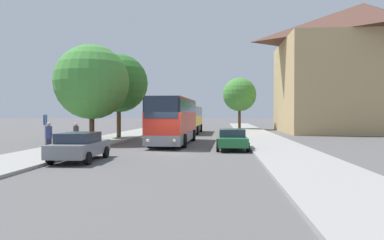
{
  "coord_description": "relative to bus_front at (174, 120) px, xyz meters",
  "views": [
    {
      "loc": [
        3.09,
        -23.09,
        2.45
      ],
      "look_at": [
        0.13,
        15.09,
        1.72
      ],
      "focal_mm": 35.0,
      "sensor_mm": 36.0,
      "label": 1
    }
  ],
  "objects": [
    {
      "name": "ground_plane",
      "position": [
        0.61,
        -6.12,
        -1.9
      ],
      "size": [
        300.0,
        300.0,
        0.0
      ],
      "primitive_type": "plane",
      "color": "#565454",
      "rests_on": "ground"
    },
    {
      "name": "sidewalk_left",
      "position": [
        -6.39,
        -6.12,
        -1.82
      ],
      "size": [
        4.0,
        120.0,
        0.15
      ],
      "primitive_type": "cube",
      "color": "gray",
      "rests_on": "ground_plane"
    },
    {
      "name": "sidewalk_right",
      "position": [
        7.61,
        -6.12,
        -1.82
      ],
      "size": [
        4.0,
        120.0,
        0.15
      ],
      "primitive_type": "cube",
      "color": "gray",
      "rests_on": "ground_plane"
    },
    {
      "name": "building_right_background",
      "position": [
        21.49,
        19.41,
        6.23
      ],
      "size": [
        19.96,
        15.7,
        16.25
      ],
      "color": "tan",
      "rests_on": "ground_plane"
    },
    {
      "name": "bus_front",
      "position": [
        0.0,
        0.0,
        0.0
      ],
      "size": [
        2.95,
        11.09,
        3.57
      ],
      "rotation": [
        0.0,
        0.0,
        -0.03
      ],
      "color": "gray",
      "rests_on": "ground_plane"
    },
    {
      "name": "bus_middle",
      "position": [
        -0.22,
        15.84,
        -0.17
      ],
      "size": [
        2.98,
        11.25,
        3.22
      ],
      "rotation": [
        0.0,
        0.0,
        -0.01
      ],
      "color": "#2D2D2D",
      "rests_on": "ground_plane"
    },
    {
      "name": "parked_car_left_curb",
      "position": [
        -3.46,
        -10.77,
        -1.13
      ],
      "size": [
        2.08,
        4.59,
        1.46
      ],
      "rotation": [
        0.0,
        0.0,
        0.01
      ],
      "color": "slate",
      "rests_on": "ground_plane"
    },
    {
      "name": "parked_car_right_near",
      "position": [
        4.43,
        -4.26,
        -1.17
      ],
      "size": [
        2.1,
        4.51,
        1.37
      ],
      "rotation": [
        0.0,
        0.0,
        3.15
      ],
      "color": "#236B38",
      "rests_on": "ground_plane"
    },
    {
      "name": "bus_stop_sign",
      "position": [
        -6.73,
        -7.74,
        -0.36
      ],
      "size": [
        0.08,
        0.45,
        2.23
      ],
      "color": "gray",
      "rests_on": "sidewalk_left"
    },
    {
      "name": "pedestrian_waiting_near",
      "position": [
        -6.01,
        -4.82,
        -0.93
      ],
      "size": [
        0.36,
        0.36,
        1.64
      ],
      "rotation": [
        0.0,
        0.0,
        3.26
      ],
      "color": "#23232D",
      "rests_on": "sidewalk_left"
    },
    {
      "name": "pedestrian_waiting_far",
      "position": [
        -5.97,
        -8.89,
        -0.85
      ],
      "size": [
        0.36,
        0.36,
        1.78
      ],
      "rotation": [
        0.0,
        0.0,
        3.29
      ],
      "color": "#23232D",
      "rests_on": "sidewalk_left"
    },
    {
      "name": "tree_left_near",
      "position": [
        -5.92,
        5.39,
        3.35
      ],
      "size": [
        5.48,
        5.48,
        7.85
      ],
      "color": "#513D23",
      "rests_on": "sidewalk_left"
    },
    {
      "name": "tree_left_far",
      "position": [
        -6.64,
        0.05,
        3.02
      ],
      "size": [
        5.97,
        5.97,
        7.76
      ],
      "color": "#47331E",
      "rests_on": "sidewalk_left"
    },
    {
      "name": "tree_right_near",
      "position": [
        6.43,
        26.41,
        3.26
      ],
      "size": [
        4.94,
        4.94,
        7.5
      ],
      "color": "#47331E",
      "rests_on": "sidewalk_right"
    }
  ]
}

